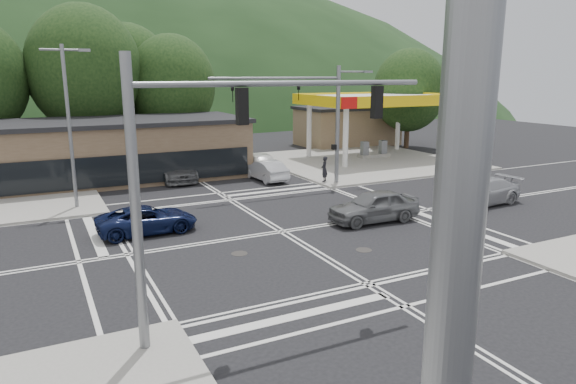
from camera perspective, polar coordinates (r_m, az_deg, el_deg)
name	(u,v)px	position (r m, az deg, el deg)	size (l,w,h in m)	color
ground	(282,232)	(24.94, -0.67, -4.41)	(120.00, 120.00, 0.00)	black
sidewalk_ne	(361,161)	(45.00, 8.16, 3.42)	(16.00, 16.00, 0.15)	gray
gas_station_canopy	(376,102)	(46.42, 9.70, 9.83)	(12.32, 8.34, 5.75)	silver
convenience_store	(347,127)	(55.75, 6.59, 7.19)	(10.00, 6.00, 3.80)	#846B4F
commercial_row	(72,154)	(38.85, -22.88, 3.89)	(24.00, 8.00, 4.00)	brown
hill_north	(86,112)	(112.12, -21.53, 8.30)	(252.00, 126.00, 140.00)	#193116
tree_n_b	(85,70)	(45.60, -21.66, 12.53)	(9.00, 9.00, 12.98)	#382619
tree_n_c	(172,85)	(46.81, -12.82, 11.50)	(7.60, 7.60, 10.87)	#382619
tree_n_e	(128,77)	(50.10, -17.40, 12.06)	(8.40, 8.40, 11.98)	#382619
tree_ne	(409,90)	(53.86, 13.31, 10.94)	(7.20, 7.20, 9.99)	#382619
streetlight_nw	(70,119)	(30.55, -23.08, 7.44)	(2.50, 0.25, 9.00)	slate
signal_mast_ne	(322,111)	(34.39, 3.77, 8.99)	(11.65, 0.30, 8.00)	slate
signal_mast_sw	(202,163)	(13.99, -9.54, 3.17)	(9.14, 0.28, 8.00)	slate
car_blue_west	(147,220)	(25.49, -15.38, -2.97)	(2.17, 4.71, 1.31)	#0D163C
car_grey_center	(374,206)	(26.77, 9.50, -1.55)	(1.94, 4.81, 1.64)	slate
car_silver_east	(481,192)	(31.92, 20.64, 0.04)	(2.14, 5.27, 1.53)	#A8A9B0
car_queue_a	(266,170)	(36.79, -2.49, 2.44)	(1.54, 4.41, 1.45)	silver
car_queue_b	(259,163)	(39.14, -3.20, 3.27)	(2.03, 5.06, 1.72)	silver
car_northbound	(173,169)	(37.74, -12.65, 2.56)	(2.32, 5.70, 1.65)	#56575A
pedestrian	(324,169)	(35.59, 4.06, 2.56)	(0.64, 0.42, 1.76)	black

